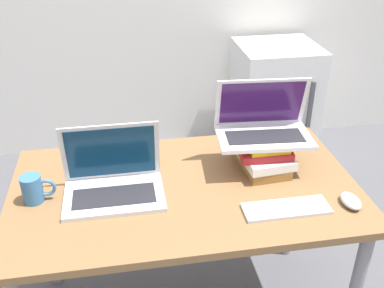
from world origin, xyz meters
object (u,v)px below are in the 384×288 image
(mug, at_px, (33,189))
(mini_fridge, at_px, (273,103))
(laptop_on_books, at_px, (263,125))
(book_stack, at_px, (262,153))
(laptop_left, at_px, (113,181))
(wireless_keyboard, at_px, (286,208))
(mouse, at_px, (351,201))

(mug, xyz_separation_m, mini_fridge, (1.38, 1.34, -0.36))
(laptop_on_books, relative_size, mug, 3.15)
(book_stack, bearing_deg, laptop_on_books, 86.06)
(mini_fridge, bearing_deg, mug, -135.82)
(laptop_left, height_order, book_stack, laptop_left)
(laptop_on_books, xyz_separation_m, wireless_keyboard, (-0.00, -0.31, -0.17))
(mini_fridge, bearing_deg, book_stack, -111.99)
(mouse, bearing_deg, mug, 169.14)
(mouse, xyz_separation_m, mug, (-1.11, 0.21, 0.04))
(laptop_left, bearing_deg, wireless_keyboard, -19.61)
(wireless_keyboard, xyz_separation_m, mouse, (0.24, -0.01, 0.01))
(wireless_keyboard, distance_m, mug, 0.90)
(mug, height_order, mini_fridge, mug)
(wireless_keyboard, bearing_deg, laptop_on_books, 89.78)
(laptop_left, xyz_separation_m, mini_fridge, (1.10, 1.34, -0.36))
(laptop_on_books, xyz_separation_m, mini_fridge, (0.51, 1.24, -0.49))
(mouse, height_order, mini_fridge, mini_fridge)
(book_stack, xyz_separation_m, mouse, (0.24, -0.30, -0.05))
(laptop_left, bearing_deg, mug, -178.77)
(mug, distance_m, mini_fridge, 1.96)
(mouse, relative_size, mini_fridge, 0.13)
(book_stack, height_order, mini_fridge, book_stack)
(book_stack, height_order, mouse, book_stack)
(laptop_on_books, bearing_deg, mug, -172.93)
(mouse, bearing_deg, laptop_left, 165.20)
(book_stack, relative_size, mug, 2.29)
(wireless_keyboard, xyz_separation_m, mug, (-0.88, 0.21, 0.05))
(laptop_on_books, distance_m, wireless_keyboard, 0.36)
(laptop_left, xyz_separation_m, laptop_on_books, (0.60, 0.10, 0.13))
(laptop_left, xyz_separation_m, wireless_keyboard, (0.59, -0.21, -0.04))
(book_stack, xyz_separation_m, mini_fridge, (0.51, 1.26, -0.37))
(book_stack, bearing_deg, wireless_keyboard, -89.96)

